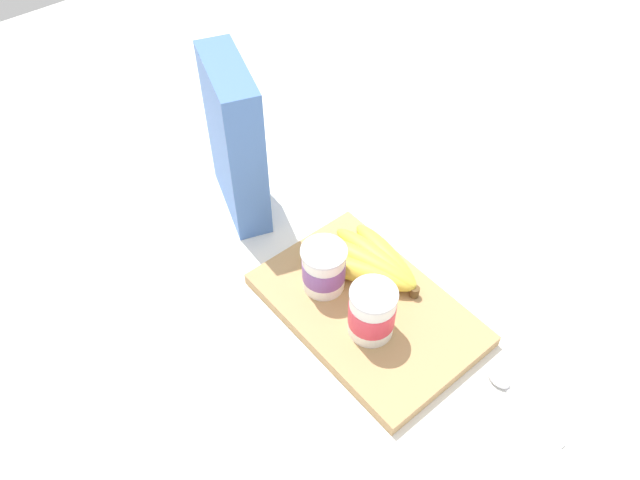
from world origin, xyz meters
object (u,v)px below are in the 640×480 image
(cutting_board, at_px, (367,309))
(spoon, at_px, (513,394))
(cereal_box, at_px, (235,141))
(banana_bunch, at_px, (370,262))
(yogurt_cup_back, at_px, (324,268))
(yogurt_cup_front, at_px, (372,312))

(cutting_board, bearing_deg, spoon, -165.38)
(cereal_box, relative_size, banana_bunch, 1.49)
(cutting_board, bearing_deg, banana_bunch, -45.08)
(cereal_box, xyz_separation_m, yogurt_cup_back, (-0.24, 0.02, -0.08))
(banana_bunch, relative_size, spoon, 1.36)
(cereal_box, bearing_deg, yogurt_cup_front, -163.71)
(yogurt_cup_back, distance_m, spoon, 0.31)
(cereal_box, distance_m, yogurt_cup_back, 0.26)
(cutting_board, relative_size, yogurt_cup_back, 4.13)
(cutting_board, relative_size, yogurt_cup_front, 3.81)
(yogurt_cup_front, height_order, banana_bunch, yogurt_cup_front)
(cutting_board, xyz_separation_m, spoon, (-0.23, -0.06, -0.01))
(yogurt_cup_front, relative_size, yogurt_cup_back, 1.08)
(cereal_box, bearing_deg, yogurt_cup_back, -164.96)
(yogurt_cup_back, bearing_deg, cereal_box, -4.54)
(yogurt_cup_front, xyz_separation_m, banana_bunch, (0.08, -0.07, -0.02))
(cereal_box, relative_size, yogurt_cup_front, 3.18)
(yogurt_cup_back, relative_size, spoon, 0.59)
(banana_bunch, xyz_separation_m, spoon, (-0.27, -0.01, -0.03))
(cutting_board, xyz_separation_m, yogurt_cup_front, (-0.03, 0.03, 0.05))
(yogurt_cup_front, distance_m, banana_bunch, 0.11)
(cutting_board, xyz_separation_m, banana_bunch, (0.05, -0.05, 0.03))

